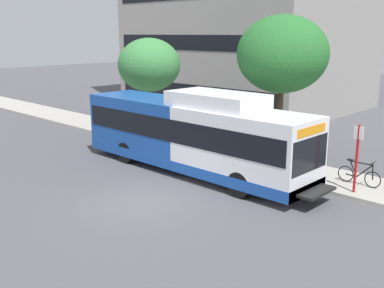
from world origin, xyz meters
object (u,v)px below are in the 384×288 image
at_px(street_tree_mid_block, 149,65).
at_px(bicycle_parked, 359,174).
at_px(transit_bus, 193,134).
at_px(street_tree_near_stop, 282,54).
at_px(bus_stop_sign_pole, 357,154).

bearing_deg(street_tree_mid_block, bicycle_parked, -94.98).
height_order(transit_bus, street_tree_near_stop, street_tree_near_stop).
bearing_deg(street_tree_mid_block, transit_bus, -118.77).
bearing_deg(bus_stop_sign_pole, transit_bus, 107.22).
bearing_deg(bus_stop_sign_pole, street_tree_near_stop, 68.41).
xyz_separation_m(transit_bus, bicycle_parked, (2.99, -6.27, -1.14)).
relative_size(bicycle_parked, street_tree_mid_block, 0.31).
bearing_deg(street_tree_near_stop, street_tree_mid_block, 87.88).
distance_m(bus_stop_sign_pole, street_tree_near_stop, 6.02).
bearing_deg(transit_bus, street_tree_near_stop, -26.52).
bearing_deg(bicycle_parked, street_tree_mid_block, 85.02).
bearing_deg(street_tree_near_stop, bicycle_parked, -101.15).
xyz_separation_m(transit_bus, street_tree_near_stop, (3.85, -1.92, 3.36)).
distance_m(street_tree_near_stop, street_tree_mid_block, 9.62).
relative_size(bus_stop_sign_pole, bicycle_parked, 1.48).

